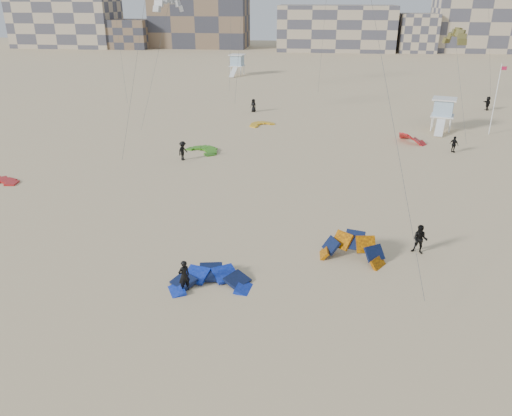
# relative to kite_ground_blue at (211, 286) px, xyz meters

# --- Properties ---
(ground) EXTENTS (320.00, 320.00, 0.00)m
(ground) POSITION_rel_kite_ground_blue_xyz_m (-1.06, -2.41, 0.00)
(ground) COLOR tan
(ground) RESTS_ON ground
(kite_ground_blue) EXTENTS (5.13, 5.33, 2.39)m
(kite_ground_blue) POSITION_rel_kite_ground_blue_xyz_m (0.00, 0.00, 0.00)
(kite_ground_blue) COLOR #1C36BB
(kite_ground_blue) RESTS_ON ground
(kite_ground_orange) EXTENTS (4.79, 4.75, 3.93)m
(kite_ground_orange) POSITION_rel_kite_ground_blue_xyz_m (7.85, 4.03, 0.00)
(kite_ground_orange) COLOR #FF8E00
(kite_ground_orange) RESTS_ON ground
(kite_ground_green) EXTENTS (4.90, 4.95, 0.93)m
(kite_ground_green) POSITION_rel_kite_ground_blue_xyz_m (-6.13, 24.98, 0.00)
(kite_ground_green) COLOR #398718
(kite_ground_green) RESTS_ON ground
(kite_ground_red_far) EXTENTS (4.57, 4.51, 2.99)m
(kite_ground_red_far) POSITION_rel_kite_ground_blue_xyz_m (15.52, 31.31, 0.00)
(kite_ground_red_far) COLOR red
(kite_ground_red_far) RESTS_ON ground
(kite_ground_yellow) EXTENTS (4.26, 4.28, 0.61)m
(kite_ground_yellow) POSITION_rel_kite_ground_blue_xyz_m (-1.51, 36.80, 0.00)
(kite_ground_yellow) COLOR #FEB90B
(kite_ground_yellow) RESTS_ON ground
(kitesurfer_main) EXTENTS (0.79, 0.77, 1.84)m
(kitesurfer_main) POSITION_rel_kite_ground_blue_xyz_m (-1.28, -0.64, 0.92)
(kitesurfer_main) COLOR black
(kitesurfer_main) RESTS_ON ground
(kitesurfer_b) EXTENTS (1.10, 0.98, 1.88)m
(kitesurfer_b) POSITION_rel_kite_ground_blue_xyz_m (12.02, 5.36, 0.94)
(kitesurfer_b) COLOR black
(kitesurfer_b) RESTS_ON ground
(kitesurfer_c) EXTENTS (1.09, 1.37, 1.86)m
(kitesurfer_c) POSITION_rel_kite_ground_blue_xyz_m (-7.38, 21.93, 0.93)
(kitesurfer_c) COLOR black
(kitesurfer_c) RESTS_ON ground
(kitesurfer_d) EXTENTS (0.93, 1.01, 1.67)m
(kitesurfer_d) POSITION_rel_kite_ground_blue_xyz_m (19.17, 27.89, 0.83)
(kitesurfer_d) COLOR black
(kitesurfer_d) RESTS_ON ground
(kitesurfer_e) EXTENTS (1.00, 0.84, 1.74)m
(kitesurfer_e) POSITION_rel_kite_ground_blue_xyz_m (-3.46, 44.11, 0.87)
(kitesurfer_e) COLOR black
(kitesurfer_e) RESTS_ON ground
(kitesurfer_f) EXTENTS (0.79, 1.80, 1.88)m
(kitesurfer_f) POSITION_rel_kite_ground_blue_xyz_m (28.49, 49.33, 0.94)
(kitesurfer_f) COLOR black
(kitesurfer_f) RESTS_ON ground
(kite_fly_grey) EXTENTS (4.80, 10.10, 13.89)m
(kite_fly_grey) POSITION_rel_kite_ground_blue_xyz_m (-12.21, 36.57, 13.62)
(kite_fly_grey) COLOR silver
(kite_fly_grey) RESTS_ON ground
(kite_fly_olive) EXTENTS (4.04, 8.85, 10.71)m
(kite_fly_olive) POSITION_rel_kite_ground_blue_xyz_m (19.34, 34.55, 10.55)
(kite_fly_olive) COLOR brown
(kite_fly_olive) RESTS_ON ground
(lifeguard_tower_near) EXTENTS (3.25, 5.45, 3.73)m
(lifeguard_tower_near) POSITION_rel_kite_ground_blue_xyz_m (19.83, 37.17, 1.85)
(lifeguard_tower_near) COLOR white
(lifeguard_tower_near) RESTS_ON ground
(lifeguard_tower_far) EXTENTS (3.18, 5.61, 3.94)m
(lifeguard_tower_far) POSITION_rel_kite_ground_blue_xyz_m (-11.06, 77.07, 1.95)
(lifeguard_tower_far) COLOR white
(lifeguard_tower_far) RESTS_ON ground
(flagpole) EXTENTS (0.64, 0.10, 7.86)m
(flagpole) POSITION_rel_kite_ground_blue_xyz_m (24.95, 35.85, 4.13)
(flagpole) COLOR white
(flagpole) RESTS_ON ground
(condo_west_a) EXTENTS (30.00, 15.00, 14.00)m
(condo_west_a) POSITION_rel_kite_ground_blue_xyz_m (-71.06, 127.59, 7.00)
(condo_west_a) COLOR tan
(condo_west_a) RESTS_ON ground
(condo_west_b) EXTENTS (28.00, 14.00, 18.00)m
(condo_west_b) POSITION_rel_kite_ground_blue_xyz_m (-31.06, 131.59, 9.00)
(condo_west_b) COLOR brown
(condo_west_b) RESTS_ON ground
(condo_mid) EXTENTS (32.00, 16.00, 12.00)m
(condo_mid) POSITION_rel_kite_ground_blue_xyz_m (8.94, 127.59, 6.00)
(condo_mid) COLOR tan
(condo_mid) RESTS_ON ground
(condo_east) EXTENTS (26.00, 14.00, 16.00)m
(condo_east) POSITION_rel_kite_ground_blue_xyz_m (48.94, 129.59, 8.00)
(condo_east) COLOR tan
(condo_east) RESTS_ON ground
(condo_fill_left) EXTENTS (12.00, 10.00, 8.00)m
(condo_fill_left) POSITION_rel_kite_ground_blue_xyz_m (-51.06, 125.59, 4.00)
(condo_fill_left) COLOR brown
(condo_fill_left) RESTS_ON ground
(condo_fill_right) EXTENTS (10.00, 10.00, 10.00)m
(condo_fill_right) POSITION_rel_kite_ground_blue_xyz_m (30.94, 125.59, 5.00)
(condo_fill_right) COLOR tan
(condo_fill_right) RESTS_ON ground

